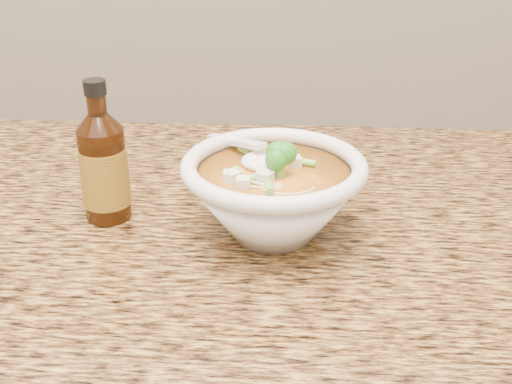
{
  "coord_description": "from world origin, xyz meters",
  "views": [
    {
      "loc": [
        0.17,
        0.97,
        1.28
      ],
      "look_at": [
        0.13,
        1.62,
        0.95
      ],
      "focal_mm": 45.0,
      "sensor_mm": 36.0,
      "label": 1
    }
  ],
  "objects": [
    {
      "name": "counter_slab",
      "position": [
        0.0,
        1.68,
        0.88
      ],
      "size": [
        4.0,
        0.68,
        0.04
      ],
      "primitive_type": "cube",
      "color": "#AA843E",
      "rests_on": "cabinet"
    },
    {
      "name": "soup_bowl",
      "position": [
        0.15,
        1.62,
        0.95
      ],
      "size": [
        0.21,
        0.21,
        0.12
      ],
      "rotation": [
        0.0,
        0.0,
        -0.39
      ],
      "color": "white",
      "rests_on": "counter_slab"
    },
    {
      "name": "hot_sauce_bottle",
      "position": [
        -0.05,
        1.65,
        0.96
      ],
      "size": [
        0.06,
        0.06,
        0.17
      ],
      "rotation": [
        0.0,
        0.0,
        -0.09
      ],
      "color": "#3F1D08",
      "rests_on": "counter_slab"
    }
  ]
}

